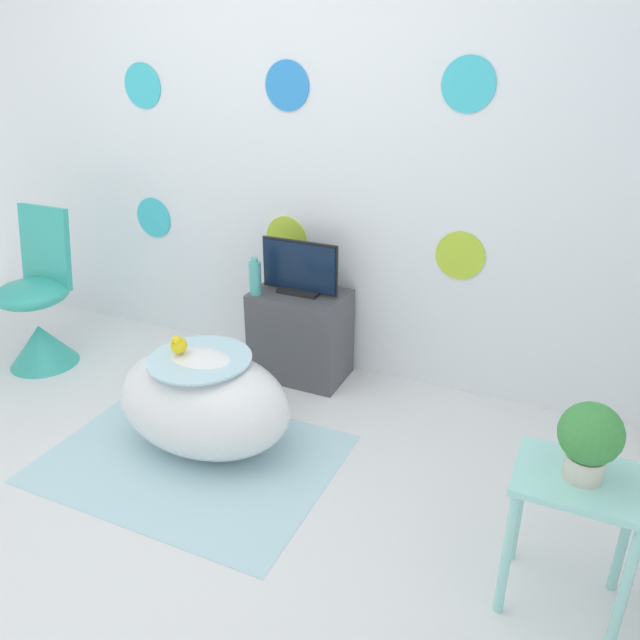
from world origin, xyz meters
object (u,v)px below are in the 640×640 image
Objects in this scene: potted_plant_left at (590,438)px; chair at (39,318)px; vase at (255,277)px; bathtub at (204,401)px; tv at (300,270)px.

chair is at bearing 169.38° from potted_plant_left.
potted_plant_left is (1.66, -0.91, 0.06)m from vase.
bathtub is at bearing -81.11° from vase.
tv is at bearing 29.46° from vase.
potted_plant_left is at bearing -28.69° from vase.
bathtub is 1.35m from chair.
potted_plant_left is at bearing -35.06° from tv.
chair is 2.94m from potted_plant_left.
bathtub is 1.94× the size of tv.
bathtub is 1.63m from potted_plant_left.
chair is 1.53m from tv.
potted_plant_left reaches higher than vase.
tv is 2.13× the size of vase.
tv is at bearing 144.94° from potted_plant_left.
chair is at bearing -162.94° from vase.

